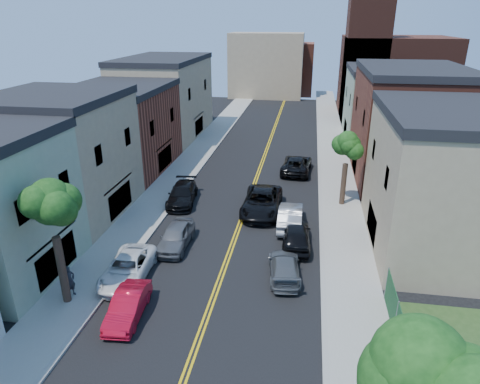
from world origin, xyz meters
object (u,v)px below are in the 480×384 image
at_px(red_sedan, 128,306).
at_px(black_suv_lane, 262,202).
at_px(white_pickup, 128,268).
at_px(black_car_right, 296,235).
at_px(grey_car_right, 284,267).
at_px(grey_car_left, 176,236).
at_px(silver_car_right, 290,217).
at_px(black_car_left, 182,194).
at_px(dark_car_right_far, 297,164).
at_px(pedestrian_left, 70,281).

bearing_deg(red_sedan, black_suv_lane, 64.35).
height_order(white_pickup, black_car_right, black_car_right).
bearing_deg(grey_car_right, grey_car_left, -24.73).
height_order(grey_car_right, silver_car_right, silver_car_right).
bearing_deg(black_car_left, dark_car_right_far, 38.20).
bearing_deg(grey_car_right, white_pickup, 3.90).
xyz_separation_m(black_car_left, silver_car_right, (9.30, -3.02, 0.05)).
xyz_separation_m(white_pickup, black_car_right, (9.87, 5.67, 0.09)).
xyz_separation_m(grey_car_left, black_suv_lane, (5.20, 6.55, 0.10)).
bearing_deg(grey_car_left, black_car_right, 9.75).
distance_m(white_pickup, pedestrian_left, 3.35).
distance_m(red_sedan, grey_car_right, 9.37).
relative_size(white_pickup, grey_car_right, 1.15).
height_order(grey_car_left, dark_car_right_far, dark_car_right_far).
height_order(white_pickup, pedestrian_left, pedestrian_left).
xyz_separation_m(white_pickup, grey_car_right, (9.30, 1.71, -0.07)).
bearing_deg(white_pickup, red_sedan, -70.29).
relative_size(white_pickup, black_car_right, 1.09).
relative_size(grey_car_right, black_suv_lane, 0.70).
distance_m(white_pickup, grey_car_right, 9.46).
bearing_deg(black_car_right, silver_car_right, -81.18).
bearing_deg(black_car_left, white_pickup, -97.14).
distance_m(red_sedan, silver_car_right, 14.29).
height_order(silver_car_right, pedestrian_left, pedestrian_left).
relative_size(white_pickup, grey_car_left, 1.12).
bearing_deg(white_pickup, grey_car_left, 64.67).
distance_m(silver_car_right, pedestrian_left, 15.96).
relative_size(grey_car_left, black_car_right, 0.97).
height_order(white_pickup, grey_car_right, white_pickup).
distance_m(dark_car_right_far, pedestrian_left, 26.07).
relative_size(black_car_left, silver_car_right, 1.07).
bearing_deg(black_suv_lane, red_sedan, -111.02).
xyz_separation_m(red_sedan, dark_car_right_far, (7.86, 24.36, 0.14)).
distance_m(white_pickup, black_car_left, 11.56).
xyz_separation_m(white_pickup, black_car_left, (0.00, 11.56, 0.05)).
bearing_deg(grey_car_right, dark_car_right_far, -96.53).
height_order(grey_car_left, grey_car_right, grey_car_left).
xyz_separation_m(grey_car_right, black_suv_lane, (-2.40, 9.05, 0.24)).
bearing_deg(dark_car_right_far, black_suv_lane, 80.68).
height_order(black_car_right, pedestrian_left, pedestrian_left).
bearing_deg(red_sedan, black_car_right, 42.48).
relative_size(red_sedan, white_pickup, 0.80).
height_order(red_sedan, black_car_right, black_car_right).
height_order(red_sedan, black_suv_lane, black_suv_lane).
relative_size(white_pickup, dark_car_right_far, 0.88).
distance_m(black_suv_lane, pedestrian_left, 16.05).
xyz_separation_m(grey_car_left, silver_car_right, (7.60, 4.33, 0.03)).
distance_m(red_sedan, white_pickup, 3.68).
relative_size(silver_car_right, dark_car_right_far, 0.84).
bearing_deg(black_suv_lane, grey_car_left, -128.36).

